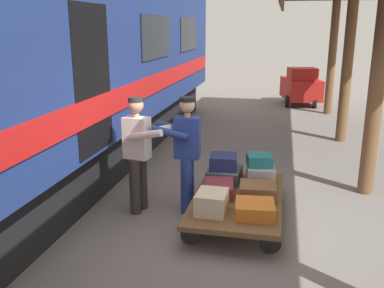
% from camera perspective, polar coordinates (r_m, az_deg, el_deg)
% --- Properties ---
extents(ground_plane, '(60.00, 60.00, 0.00)m').
position_cam_1_polar(ground_plane, '(5.98, 7.32, -10.99)').
color(ground_plane, slate).
extents(luggage_cart, '(1.25, 2.20, 0.34)m').
position_cam_1_polar(luggage_cart, '(6.11, 6.15, -7.36)').
color(luggage_cart, brown).
rests_on(luggage_cart, ground_plane).
extents(suitcase_gray_aluminum, '(0.47, 0.63, 0.29)m').
position_cam_1_polar(suitcase_gray_aluminum, '(6.59, 9.15, -3.98)').
color(suitcase_gray_aluminum, '#9EA0A5').
rests_on(suitcase_gray_aluminum, luggage_cart).
extents(suitcase_cream_canvas, '(0.39, 0.46, 0.27)m').
position_cam_1_polar(suitcase_cream_canvas, '(5.52, 2.67, -7.80)').
color(suitcase_cream_canvas, beige).
rests_on(suitcase_cream_canvas, luggage_cart).
extents(suitcase_brown_leather, '(0.53, 0.48, 0.20)m').
position_cam_1_polar(suitcase_brown_leather, '(6.03, 8.81, -6.24)').
color(suitcase_brown_leather, brown).
rests_on(suitcase_brown_leather, luggage_cart).
extents(suitcase_orange_carryall, '(0.53, 0.51, 0.18)m').
position_cam_1_polar(suitcase_orange_carryall, '(5.48, 8.41, -8.64)').
color(suitcase_orange_carryall, '#CC6B23').
rests_on(suitcase_orange_carryall, luggage_cart).
extents(suitcase_slate_roller, '(0.52, 0.60, 0.19)m').
position_cam_1_polar(suitcase_slate_roller, '(6.65, 4.38, -4.06)').
color(suitcase_slate_roller, '#4C515B').
rests_on(suitcase_slate_roller, luggage_cart).
extents(suitcase_burgundy_valise, '(0.47, 0.58, 0.18)m').
position_cam_1_polar(suitcase_burgundy_valise, '(6.09, 3.60, -5.98)').
color(suitcase_burgundy_valise, maroon).
rests_on(suitcase_burgundy_valise, luggage_cart).
extents(suitcase_teal_softside, '(0.43, 0.43, 0.17)m').
position_cam_1_polar(suitcase_teal_softside, '(6.49, 9.02, -2.13)').
color(suitcase_teal_softside, '#1E666B').
rests_on(suitcase_teal_softside, suitcase_gray_aluminum).
extents(suitcase_navy_fabric, '(0.45, 0.47, 0.21)m').
position_cam_1_polar(suitcase_navy_fabric, '(6.58, 4.21, -2.37)').
color(suitcase_navy_fabric, navy).
rests_on(suitcase_navy_fabric, suitcase_slate_roller).
extents(porter_in_overalls, '(0.68, 0.44, 1.70)m').
position_cam_1_polar(porter_in_overalls, '(6.13, -0.81, -0.88)').
color(porter_in_overalls, navy).
rests_on(porter_in_overalls, ground_plane).
extents(porter_by_door, '(0.71, 0.51, 1.70)m').
position_cam_1_polar(porter_by_door, '(6.15, -7.17, -0.95)').
color(porter_by_door, '#332D28').
rests_on(porter_by_door, ground_plane).
extents(baggage_tug, '(1.46, 1.90, 1.30)m').
position_cam_1_polar(baggage_tug, '(15.32, 14.41, 7.43)').
color(baggage_tug, '#B21E19').
rests_on(baggage_tug, ground_plane).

